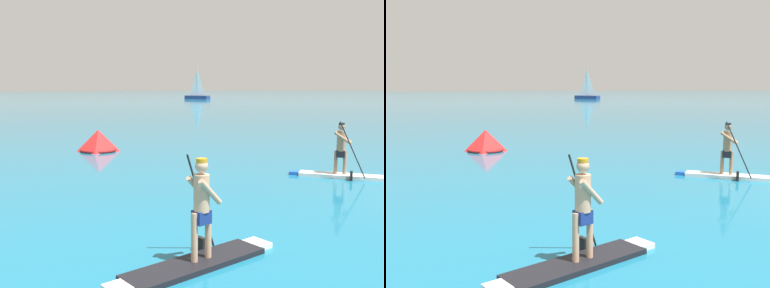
% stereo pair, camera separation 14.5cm
% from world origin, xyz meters
% --- Properties ---
extents(paddleboarder_near_left, '(3.12, 1.62, 1.82)m').
position_xyz_m(paddleboarder_near_left, '(-8.25, -2.07, 0.39)').
color(paddleboarder_near_left, black).
rests_on(paddleboarder_near_left, ground).
extents(paddleboarder_mid_center, '(2.78, 2.21, 1.85)m').
position_xyz_m(paddleboarder_mid_center, '(-1.79, 3.33, 0.39)').
color(paddleboarder_mid_center, white).
rests_on(paddleboarder_mid_center, ground).
extents(race_marker_buoy, '(1.65, 1.65, 0.96)m').
position_xyz_m(race_marker_buoy, '(-8.64, 11.38, 0.42)').
color(race_marker_buoy, red).
rests_on(race_marker_buoy, ground).
extents(sailboat_right_horizon, '(4.84, 5.39, 7.19)m').
position_xyz_m(sailboat_right_horizon, '(19.16, 85.33, 0.89)').
color(sailboat_right_horizon, navy).
rests_on(sailboat_right_horizon, ground).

